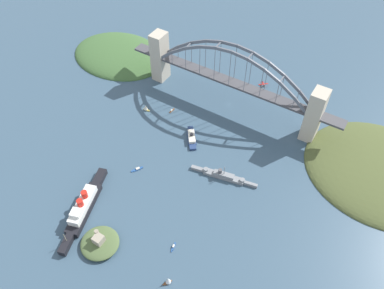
{
  "coord_description": "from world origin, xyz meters",
  "views": [
    {
      "loc": [
        -133.26,
        295.62,
        295.8
      ],
      "look_at": [
        0.0,
        79.79,
        8.0
      ],
      "focal_mm": 35.81,
      "sensor_mm": 36.0,
      "label": 1
    }
  ],
  "objects": [
    {
      "name": "headland_west_shore",
      "position": [
        -172.56,
        6.29,
        0.0
      ],
      "size": [
        148.09,
        131.5,
        19.76
      ],
      "color": "#4C562D",
      "rests_on": "ground"
    },
    {
      "name": "naval_cruiser",
      "position": [
        -43.68,
        93.83,
        2.63
      ],
      "size": [
        65.34,
        16.01,
        16.08
      ],
      "color": "gray",
      "rests_on": "ground"
    },
    {
      "name": "fort_island_mid_harbor",
      "position": [
        10.15,
        209.34,
        3.57
      ],
      "size": [
        32.63,
        32.12,
        13.87
      ],
      "color": "#4C6038",
      "rests_on": "ground"
    },
    {
      "name": "harbor_arch_bridge",
      "position": [
        0.0,
        0.0,
        32.22
      ],
      "size": [
        249.23,
        18.63,
        75.98
      ],
      "color": "#BCB29E",
      "rests_on": "ground"
    },
    {
      "name": "small_boat_4",
      "position": [
        -43.08,
        179.11,
        0.7
      ],
      "size": [
        2.87,
        8.94,
        1.98
      ],
      "color": "#234C8C",
      "rests_on": "ground"
    },
    {
      "name": "small_boat_3",
      "position": [
        -56.13,
        206.03,
        4.14
      ],
      "size": [
        5.97,
        7.47,
        8.99
      ],
      "color": "brown",
      "rests_on": "ground"
    },
    {
      "name": "small_boat_1",
      "position": [
        49.04,
        43.16,
        0.85
      ],
      "size": [
        1.97,
        8.29,
        2.38
      ],
      "color": "brown",
      "rests_on": "ground"
    },
    {
      "name": "headland_east_shore",
      "position": [
        163.51,
        -8.98,
        0.0
      ],
      "size": [
        124.99,
        97.55,
        18.74
      ],
      "color": "#3D6033",
      "rests_on": "ground"
    },
    {
      "name": "small_boat_2",
      "position": [
        31.96,
        129.5,
        0.68
      ],
      "size": [
        7.63,
        11.39,
        1.93
      ],
      "color": "#234C8C",
      "rests_on": "ground"
    },
    {
      "name": "ground_plane",
      "position": [
        0.0,
        0.0,
        0.0
      ],
      "size": [
        1400.0,
        1400.0,
        0.0
      ],
      "primitive_type": "plane",
      "color": "#385166"
    },
    {
      "name": "seaplane_taxiing_near_bridge",
      "position": [
        -19.29,
        -50.01,
        2.1
      ],
      "size": [
        9.78,
        9.42,
        4.96
      ],
      "color": "#B7B7B2",
      "rests_on": "ground"
    },
    {
      "name": "harbor_ferry_steamer",
      "position": [
        8.07,
        67.41,
        2.3
      ],
      "size": [
        24.4,
        29.5,
        7.63
      ],
      "color": "navy",
      "rests_on": "ground"
    },
    {
      "name": "small_boat_0",
      "position": [
        74.58,
        57.12,
        4.05
      ],
      "size": [
        7.88,
        4.69,
        8.57
      ],
      "color": "gold",
      "rests_on": "ground"
    },
    {
      "name": "ocean_liner",
      "position": [
        43.99,
        190.98,
        5.8
      ],
      "size": [
        34.32,
        86.65,
        19.17
      ],
      "color": "black",
      "rests_on": "ground"
    }
  ]
}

